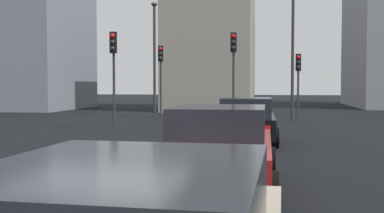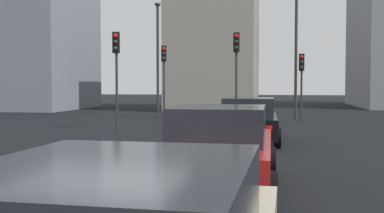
{
  "view_description": "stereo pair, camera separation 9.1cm",
  "coord_description": "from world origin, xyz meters",
  "px_view_note": "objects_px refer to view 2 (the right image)",
  "views": [
    {
      "loc": [
        -6.53,
        -2.46,
        1.96
      ],
      "look_at": [
        2.43,
        -0.99,
        1.53
      ],
      "focal_mm": 44.65,
      "sensor_mm": 36.0,
      "label": 1
    },
    {
      "loc": [
        -6.51,
        -2.55,
        1.96
      ],
      "look_at": [
        2.43,
        -0.99,
        1.53
      ],
      "focal_mm": 44.65,
      "sensor_mm": 36.0,
      "label": 2
    }
  ],
  "objects_px": {
    "car_red_left_second": "(220,150)",
    "traffic_light_far_left": "(116,60)",
    "traffic_light_near_right": "(236,59)",
    "street_lamp_far": "(158,49)",
    "car_black_left_lead": "(248,121)",
    "street_lamp_kerbside": "(296,30)",
    "traffic_light_near_left": "(164,66)",
    "traffic_light_far_right": "(302,73)"
  },
  "relations": [
    {
      "from": "street_lamp_kerbside",
      "to": "car_red_left_second",
      "type": "bearing_deg",
      "value": 173.45
    },
    {
      "from": "street_lamp_kerbside",
      "to": "street_lamp_far",
      "type": "distance_m",
      "value": 8.11
    },
    {
      "from": "traffic_light_far_left",
      "to": "street_lamp_kerbside",
      "type": "relative_size",
      "value": 0.49
    },
    {
      "from": "car_red_left_second",
      "to": "traffic_light_far_right",
      "type": "distance_m",
      "value": 17.41
    },
    {
      "from": "traffic_light_far_right",
      "to": "car_red_left_second",
      "type": "bearing_deg",
      "value": -1.59
    },
    {
      "from": "traffic_light_far_left",
      "to": "street_lamp_kerbside",
      "type": "xyz_separation_m",
      "value": [
        7.41,
        -7.81,
        1.91
      ]
    },
    {
      "from": "traffic_light_near_left",
      "to": "traffic_light_far_right",
      "type": "height_order",
      "value": "traffic_light_near_left"
    },
    {
      "from": "street_lamp_kerbside",
      "to": "street_lamp_far",
      "type": "height_order",
      "value": "street_lamp_kerbside"
    },
    {
      "from": "car_black_left_lead",
      "to": "traffic_light_far_left",
      "type": "height_order",
      "value": "traffic_light_far_left"
    },
    {
      "from": "traffic_light_near_right",
      "to": "street_lamp_far",
      "type": "height_order",
      "value": "street_lamp_far"
    },
    {
      "from": "car_red_left_second",
      "to": "traffic_light_far_left",
      "type": "height_order",
      "value": "traffic_light_far_left"
    },
    {
      "from": "traffic_light_far_right",
      "to": "street_lamp_kerbside",
      "type": "bearing_deg",
      "value": -161.48
    },
    {
      "from": "car_red_left_second",
      "to": "car_black_left_lead",
      "type": "bearing_deg",
      "value": -1.32
    },
    {
      "from": "traffic_light_far_left",
      "to": "traffic_light_far_right",
      "type": "xyz_separation_m",
      "value": [
        6.27,
        -8.06,
        -0.43
      ]
    },
    {
      "from": "traffic_light_near_right",
      "to": "traffic_light_far_left",
      "type": "height_order",
      "value": "traffic_light_near_right"
    },
    {
      "from": "traffic_light_far_left",
      "to": "street_lamp_far",
      "type": "xyz_separation_m",
      "value": [
        8.19,
        0.22,
        1.05
      ]
    },
    {
      "from": "car_red_left_second",
      "to": "street_lamp_kerbside",
      "type": "bearing_deg",
      "value": -6.95
    },
    {
      "from": "car_red_left_second",
      "to": "traffic_light_far_left",
      "type": "bearing_deg",
      "value": 27.27
    },
    {
      "from": "traffic_light_near_left",
      "to": "traffic_light_far_left",
      "type": "height_order",
      "value": "traffic_light_far_left"
    },
    {
      "from": "traffic_light_far_right",
      "to": "street_lamp_kerbside",
      "type": "height_order",
      "value": "street_lamp_kerbside"
    },
    {
      "from": "traffic_light_near_left",
      "to": "traffic_light_near_right",
      "type": "height_order",
      "value": "traffic_light_near_right"
    },
    {
      "from": "car_black_left_lead",
      "to": "traffic_light_near_right",
      "type": "xyz_separation_m",
      "value": [
        6.24,
        0.92,
        2.39
      ]
    },
    {
      "from": "traffic_light_far_left",
      "to": "street_lamp_far",
      "type": "distance_m",
      "value": 8.26
    },
    {
      "from": "car_red_left_second",
      "to": "traffic_light_near_right",
      "type": "distance_m",
      "value": 13.77
    },
    {
      "from": "traffic_light_near_right",
      "to": "street_lamp_kerbside",
      "type": "bearing_deg",
      "value": 146.99
    },
    {
      "from": "car_black_left_lead",
      "to": "traffic_light_near_left",
      "type": "xyz_separation_m",
      "value": [
        10.64,
        5.4,
        2.25
      ]
    },
    {
      "from": "traffic_light_far_right",
      "to": "car_black_left_lead",
      "type": "bearing_deg",
      "value": -6.55
    },
    {
      "from": "street_lamp_kerbside",
      "to": "traffic_light_near_left",
      "type": "bearing_deg",
      "value": 92.76
    },
    {
      "from": "car_black_left_lead",
      "to": "traffic_light_near_right",
      "type": "bearing_deg",
      "value": 7.3
    },
    {
      "from": "traffic_light_near_right",
      "to": "street_lamp_far",
      "type": "distance_m",
      "value": 7.6
    },
    {
      "from": "traffic_light_near_left",
      "to": "street_lamp_far",
      "type": "relative_size",
      "value": 0.61
    },
    {
      "from": "car_black_left_lead",
      "to": "traffic_light_far_right",
      "type": "relative_size",
      "value": 1.14
    },
    {
      "from": "traffic_light_near_right",
      "to": "street_lamp_far",
      "type": "relative_size",
      "value": 0.64
    },
    {
      "from": "car_red_left_second",
      "to": "traffic_light_near_left",
      "type": "height_order",
      "value": "traffic_light_near_left"
    },
    {
      "from": "car_black_left_lead",
      "to": "street_lamp_far",
      "type": "distance_m",
      "value": 13.64
    },
    {
      "from": "car_black_left_lead",
      "to": "traffic_light_far_left",
      "type": "distance_m",
      "value": 7.2
    },
    {
      "from": "street_lamp_kerbside",
      "to": "traffic_light_near_right",
      "type": "bearing_deg",
      "value": 148.63
    },
    {
      "from": "car_red_left_second",
      "to": "traffic_light_near_right",
      "type": "relative_size",
      "value": 1.06
    },
    {
      "from": "car_black_left_lead",
      "to": "car_red_left_second",
      "type": "relative_size",
      "value": 0.89
    },
    {
      "from": "traffic_light_far_left",
      "to": "traffic_light_far_right",
      "type": "bearing_deg",
      "value": 124.81
    },
    {
      "from": "traffic_light_near_left",
      "to": "traffic_light_far_right",
      "type": "distance_m",
      "value": 7.69
    },
    {
      "from": "car_black_left_lead",
      "to": "traffic_light_near_right",
      "type": "height_order",
      "value": "traffic_light_near_right"
    }
  ]
}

